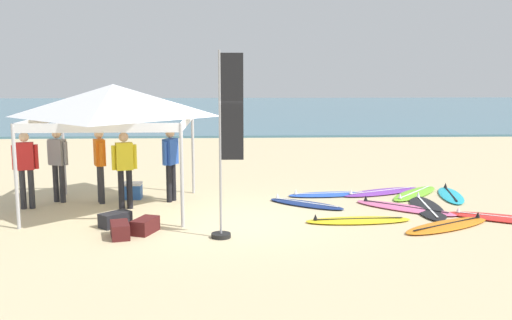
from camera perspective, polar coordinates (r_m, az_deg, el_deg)
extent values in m
plane|color=beige|center=(11.87, -2.73, -6.00)|extent=(80.00, 80.00, 0.00)
cube|color=teal|center=(44.11, -2.44, 4.99)|extent=(80.00, 36.00, 0.10)
cylinder|color=#B7B7BC|center=(11.95, -22.67, -1.56)|extent=(0.07, 0.07, 2.05)
cylinder|color=#B7B7BC|center=(11.24, -7.35, -1.55)|extent=(0.07, 0.07, 2.05)
cylinder|color=#B7B7BC|center=(14.92, -18.49, 0.63)|extent=(0.07, 0.07, 2.05)
cylinder|color=#B7B7BC|center=(14.36, -6.26, 0.74)|extent=(0.07, 0.07, 2.05)
cube|color=white|center=(11.37, -15.43, 3.07)|extent=(3.17, 0.03, 0.18)
cube|color=white|center=(14.46, -12.61, 4.36)|extent=(3.17, 0.03, 0.18)
cube|color=white|center=(13.31, -20.56, 3.64)|extent=(0.03, 3.17, 0.18)
cube|color=white|center=(12.69, -6.81, 3.90)|extent=(0.03, 3.17, 0.18)
pyramid|color=white|center=(12.88, -13.93, 5.74)|extent=(3.29, 3.29, 0.70)
ellipsoid|color=black|center=(13.35, 16.56, -4.53)|extent=(0.90, 2.41, 0.07)
cube|color=white|center=(13.34, 16.57, -4.38)|extent=(0.27, 1.99, 0.01)
cone|color=white|center=(14.25, 15.76, -3.27)|extent=(0.09, 0.09, 0.12)
ellipsoid|color=orange|center=(11.97, 18.43, -6.16)|extent=(2.25, 1.65, 0.07)
cube|color=black|center=(11.96, 18.43, -5.98)|extent=(1.68, 0.99, 0.01)
cone|color=black|center=(12.66, 21.10, -5.05)|extent=(0.09, 0.09, 0.12)
ellipsoid|color=#23B2CC|center=(14.80, 18.71, -3.33)|extent=(0.88, 1.99, 0.07)
cube|color=black|center=(14.80, 18.72, -3.19)|extent=(0.36, 1.61, 0.01)
cone|color=black|center=(15.55, 18.24, -2.38)|extent=(0.09, 0.09, 0.12)
ellipsoid|color=navy|center=(13.19, 4.98, -4.35)|extent=(1.82, 1.52, 0.07)
cube|color=white|center=(13.18, 4.99, -4.19)|extent=(1.31, 0.98, 0.01)
cone|color=white|center=(13.55, 2.13, -3.56)|extent=(0.09, 0.09, 0.12)
ellipsoid|color=yellow|center=(11.92, 10.09, -5.89)|extent=(2.19, 0.70, 0.07)
cube|color=black|center=(11.91, 10.10, -5.72)|extent=(1.83, 0.15, 0.01)
cone|color=black|center=(11.69, 5.91, -5.61)|extent=(0.09, 0.09, 0.12)
ellipsoid|color=purple|center=(14.76, 12.33, -3.10)|extent=(2.33, 1.47, 0.07)
cube|color=white|center=(14.76, 12.33, -2.95)|extent=(1.79, 0.81, 0.01)
cone|color=white|center=(14.20, 9.37, -3.09)|extent=(0.09, 0.09, 0.12)
ellipsoid|color=red|center=(12.94, 23.76, -5.35)|extent=(2.45, 1.73, 0.07)
cube|color=white|center=(12.93, 23.77, -5.19)|extent=(1.84, 1.02, 0.01)
cone|color=white|center=(12.98, 19.39, -4.62)|extent=(0.09, 0.09, 0.12)
ellipsoid|color=#7AD12D|center=(14.78, 15.44, -3.20)|extent=(1.83, 2.02, 0.07)
cube|color=white|center=(14.77, 15.44, -3.06)|extent=(1.21, 1.43, 0.01)
cone|color=white|center=(13.96, 14.06, -3.45)|extent=(0.09, 0.09, 0.12)
ellipsoid|color=blue|center=(14.25, 7.19, -3.39)|extent=(2.05, 0.76, 0.07)
cube|color=white|center=(14.24, 7.19, -3.24)|extent=(1.70, 0.23, 0.01)
cone|color=white|center=(14.03, 3.96, -3.14)|extent=(0.09, 0.09, 0.12)
ellipsoid|color=pink|center=(13.20, 14.49, -4.60)|extent=(2.18, 1.95, 0.07)
cube|color=black|center=(13.19, 14.50, -4.44)|extent=(1.55, 1.28, 0.01)
cone|color=black|center=(13.55, 10.81, -3.71)|extent=(0.09, 0.09, 0.12)
cylinder|color=black|center=(13.07, -12.40, -2.83)|extent=(0.13, 0.13, 0.88)
cylinder|color=black|center=(13.05, -13.19, -2.88)|extent=(0.13, 0.13, 0.88)
cube|color=yellow|center=(12.93, -12.91, 0.36)|extent=(0.41, 0.32, 0.60)
sphere|color=tan|center=(12.88, -12.97, 2.23)|extent=(0.21, 0.21, 0.21)
cylinder|color=yellow|center=(12.97, -11.90, 0.32)|extent=(0.09, 0.09, 0.54)
cylinder|color=yellow|center=(12.91, -13.91, 0.21)|extent=(0.09, 0.09, 0.54)
cylinder|color=black|center=(13.70, -8.19, -2.18)|extent=(0.13, 0.13, 0.88)
cylinder|color=black|center=(13.55, -8.60, -2.31)|extent=(0.13, 0.13, 0.88)
cube|color=#2851B2|center=(13.50, -8.46, 0.84)|extent=(0.36, 0.42, 0.60)
sphere|color=tan|center=(13.45, -8.51, 2.63)|extent=(0.21, 0.21, 0.21)
cylinder|color=#2851B2|center=(13.70, -7.95, 0.88)|extent=(0.09, 0.09, 0.54)
cylinder|color=#2851B2|center=(13.31, -8.99, 0.62)|extent=(0.09, 0.09, 0.54)
cylinder|color=#2D2D33|center=(13.89, -15.16, -2.25)|extent=(0.13, 0.13, 0.88)
cylinder|color=#2D2D33|center=(13.71, -15.04, -2.39)|extent=(0.13, 0.13, 0.88)
cube|color=orange|center=(13.68, -15.22, 0.73)|extent=(0.34, 0.42, 0.60)
sphere|color=beige|center=(13.63, -15.30, 2.49)|extent=(0.21, 0.21, 0.21)
cylinder|color=orange|center=(13.91, -15.37, 0.77)|extent=(0.09, 0.09, 0.54)
cylinder|color=orange|center=(13.46, -15.06, 0.51)|extent=(0.09, 0.09, 0.54)
cylinder|color=#2D2D33|center=(14.21, -19.19, -2.19)|extent=(0.13, 0.13, 0.88)
cylinder|color=#2D2D33|center=(14.10, -18.62, -2.24)|extent=(0.13, 0.13, 0.88)
cube|color=gray|center=(14.04, -19.05, 0.75)|extent=(0.42, 0.34, 0.60)
sphere|color=beige|center=(13.99, -19.14, 2.47)|extent=(0.21, 0.21, 0.21)
cylinder|color=gray|center=(14.19, -19.77, 0.71)|extent=(0.09, 0.09, 0.54)
cylinder|color=gray|center=(13.90, -18.31, 0.63)|extent=(0.09, 0.09, 0.54)
cylinder|color=#2D2D33|center=(13.75, -22.08, -2.71)|extent=(0.13, 0.13, 0.88)
cylinder|color=#2D2D33|center=(13.73, -21.33, -2.68)|extent=(0.13, 0.13, 0.88)
cube|color=red|center=(13.61, -21.88, 0.36)|extent=(0.40, 0.30, 0.60)
sphere|color=beige|center=(13.56, -21.99, 2.13)|extent=(0.21, 0.21, 0.21)
cylinder|color=red|center=(13.64, -22.84, 0.23)|extent=(0.09, 0.09, 0.54)
cylinder|color=red|center=(13.60, -20.92, 0.32)|extent=(0.09, 0.09, 0.54)
cylinder|color=#99999E|center=(10.36, -3.57, 1.39)|extent=(0.04, 0.04, 3.40)
cube|color=black|center=(10.29, -2.37, 5.27)|extent=(0.40, 0.02, 1.90)
cylinder|color=black|center=(10.70, -3.48, -7.46)|extent=(0.36, 0.36, 0.08)
cube|color=#232328|center=(11.73, -13.76, -5.73)|extent=(0.65, 0.65, 0.28)
cube|color=#4C1919|center=(10.95, -13.31, -6.76)|extent=(0.46, 0.66, 0.28)
cube|color=#4C1919|center=(11.15, -10.92, -6.40)|extent=(0.51, 0.67, 0.28)
cube|color=#2D60B7|center=(14.11, -12.22, -3.09)|extent=(0.48, 0.34, 0.34)
cube|color=white|center=(14.07, -12.25, -2.31)|extent=(0.50, 0.36, 0.05)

